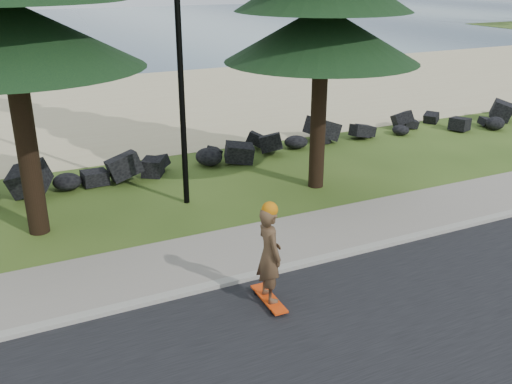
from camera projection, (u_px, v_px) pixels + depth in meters
ground at (239, 257)px, 11.53m from camera, size 160.00×160.00×0.00m
kerb at (259, 275)px, 10.75m from camera, size 160.00×0.20×0.10m
sidewalk at (235, 251)px, 11.68m from camera, size 160.00×2.00×0.08m
beach_sand at (97, 109)px, 23.69m from camera, size 160.00×15.00×0.01m
ocean at (21, 29)px, 54.30m from camera, size 160.00×58.00×0.01m
seawall_boulders at (159, 173)px, 16.22m from camera, size 60.00×2.40×1.10m
lamp_post at (179, 31)px, 12.70m from camera, size 0.25×0.14×8.14m
skateboarder at (269, 255)px, 9.57m from camera, size 0.42×1.02×1.90m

